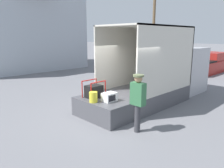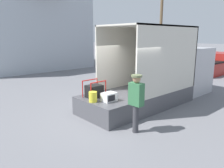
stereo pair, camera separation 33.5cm
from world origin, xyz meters
name	(u,v)px [view 1 (the left image)]	position (x,y,z in m)	size (l,w,h in m)	color
ground_plane	(114,114)	(0.00, 0.00, 0.00)	(160.00, 160.00, 0.00)	slate
box_truck	(167,75)	(3.67, 0.00, 1.02)	(6.05, 2.17, 3.28)	#B2B2B7
tailgate_deck	(102,109)	(-0.58, 0.00, 0.34)	(1.17, 2.06, 0.68)	#4C4C51
microwave	(109,97)	(-0.52, -0.31, 0.83)	(0.48, 0.37, 0.30)	white
portable_generator	(94,91)	(-0.57, 0.43, 0.91)	(0.70, 0.54, 0.62)	black
orange_bucket	(93,97)	(-0.99, -0.02, 0.86)	(0.28, 0.28, 0.36)	yellow
worker_person	(138,97)	(-0.59, -1.61, 1.10)	(0.32, 0.44, 1.78)	#38383D
pickup_truck_red	(207,64)	(12.40, 1.64, 0.65)	(5.55, 2.04, 1.57)	maroon
house_backdrop	(17,17)	(2.64, 14.74, 4.50)	(9.70, 8.36, 8.82)	#A8B2BC
utility_pole	(154,24)	(13.47, 7.77, 4.08)	(1.80, 0.28, 7.85)	brown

